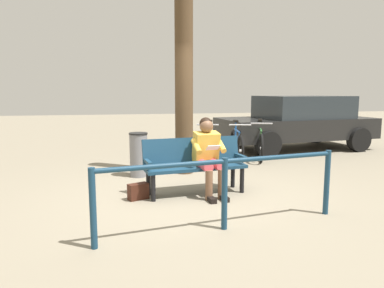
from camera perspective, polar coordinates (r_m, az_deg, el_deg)
ground_plane at (r=5.65m, az=-0.14°, el=-8.16°), size 40.00×40.00×0.00m
bench at (r=5.71m, az=0.33°, el=-2.73°), size 1.65×0.68×0.87m
person_reading at (r=5.59m, az=2.57°, el=-1.34°), size 0.53×0.80×1.20m
handbag at (r=5.50m, az=-8.47°, el=-7.41°), size 0.33×0.25×0.24m
tree_trunk at (r=7.05m, az=-1.29°, el=12.37°), size 0.35×0.35×4.20m
litter_bin at (r=6.89m, az=-8.41°, el=-1.66°), size 0.35×0.35×0.83m
bicycle_blue at (r=8.76m, az=10.66°, el=0.05°), size 0.66×1.61×0.94m
bicycle_purple at (r=8.35m, az=7.05°, el=-0.28°), size 0.48×1.67×0.94m
bicycle_silver at (r=8.31m, az=2.73°, el=-0.26°), size 0.68×1.60×0.94m
railing_fence at (r=4.20m, az=5.18°, el=-5.69°), size 2.99×0.57×0.85m
parked_car at (r=10.43m, az=16.35°, el=3.46°), size 4.39×2.41×1.47m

